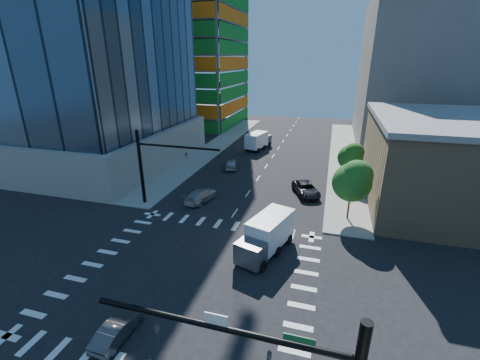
% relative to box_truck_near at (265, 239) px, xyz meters
% --- Properties ---
extents(ground, '(160.00, 160.00, 0.00)m').
position_rel_box_truck_near_xyz_m(ground, '(-5.01, -4.92, -1.48)').
color(ground, black).
rests_on(ground, ground).
extents(road_markings, '(20.00, 20.00, 0.01)m').
position_rel_box_truck_near_xyz_m(road_markings, '(-5.01, -4.92, -1.47)').
color(road_markings, silver).
rests_on(road_markings, ground).
extents(sidewalk_ne, '(5.00, 60.00, 0.15)m').
position_rel_box_truck_near_xyz_m(sidewalk_ne, '(7.49, 35.08, -1.40)').
color(sidewalk_ne, gray).
rests_on(sidewalk_ne, ground).
extents(sidewalk_nw, '(5.00, 60.00, 0.15)m').
position_rel_box_truck_near_xyz_m(sidewalk_nw, '(-17.51, 35.08, -1.40)').
color(sidewalk_nw, gray).
rests_on(sidewalk_nw, ground).
extents(construction_building, '(25.16, 34.50, 70.60)m').
position_rel_box_truck_near_xyz_m(construction_building, '(-32.43, 57.01, 23.14)').
color(construction_building, slate).
rests_on(construction_building, ground).
extents(commercial_building, '(20.50, 22.50, 10.60)m').
position_rel_box_truck_near_xyz_m(commercial_building, '(19.99, 17.08, 3.84)').
color(commercial_building, '#957B56').
rests_on(commercial_building, ground).
extents(bg_building_ne, '(24.00, 30.00, 28.00)m').
position_rel_box_truck_near_xyz_m(bg_building_ne, '(21.99, 50.08, 12.52)').
color(bg_building_ne, slate).
rests_on(bg_building_ne, ground).
extents(signal_mast_nw, '(10.20, 0.40, 9.00)m').
position_rel_box_truck_near_xyz_m(signal_mast_nw, '(-15.01, 6.58, 4.02)').
color(signal_mast_nw, black).
rests_on(signal_mast_nw, sidewalk_nw).
extents(tree_south, '(4.16, 4.16, 6.82)m').
position_rel_box_truck_near_xyz_m(tree_south, '(7.61, 8.99, 3.21)').
color(tree_south, '#382316').
rests_on(tree_south, sidewalk_ne).
extents(tree_north, '(3.54, 3.52, 5.78)m').
position_rel_box_truck_near_xyz_m(tree_north, '(7.91, 20.99, 2.51)').
color(tree_north, '#382316').
rests_on(tree_north, sidewalk_ne).
extents(car_nb_far, '(4.58, 6.20, 1.57)m').
position_rel_box_truck_near_xyz_m(car_nb_far, '(2.40, 14.79, -0.69)').
color(car_nb_far, black).
rests_on(car_nb_far, ground).
extents(car_sb_near, '(3.27, 5.57, 1.52)m').
position_rel_box_truck_near_xyz_m(car_sb_near, '(-10.03, 9.17, -0.72)').
color(car_sb_near, '#BBBBBB').
rests_on(car_sb_near, ground).
extents(car_sb_mid, '(3.02, 5.02, 1.60)m').
position_rel_box_truck_near_xyz_m(car_sb_mid, '(-10.31, 22.35, -0.68)').
color(car_sb_mid, '#989A9F').
rests_on(car_sb_mid, ground).
extents(car_sb_cross, '(1.51, 3.97, 1.29)m').
position_rel_box_truck_near_xyz_m(car_sb_cross, '(-7.00, -12.03, -0.83)').
color(car_sb_cross, '#424246').
rests_on(car_sb_cross, ground).
extents(box_truck_near, '(4.49, 6.88, 3.34)m').
position_rel_box_truck_near_xyz_m(box_truck_near, '(0.00, 0.00, 0.00)').
color(box_truck_near, black).
rests_on(box_truck_near, ground).
extents(box_truck_far, '(4.19, 6.88, 3.36)m').
position_rel_box_truck_near_xyz_m(box_truck_far, '(-8.70, 35.58, 0.01)').
color(box_truck_far, black).
rests_on(box_truck_far, ground).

